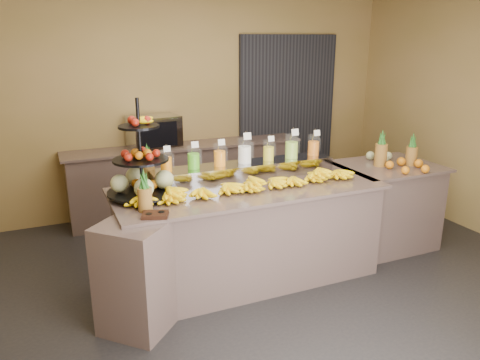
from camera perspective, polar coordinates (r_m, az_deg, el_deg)
ground at (r=4.46m, az=2.64°, el=-13.37°), size 6.00×6.00×0.00m
room_envelope at (r=4.66m, az=0.73°, el=12.33°), size 6.04×5.02×2.82m
buffet_counter at (r=4.41m, az=-0.13°, el=-6.89°), size 2.75×1.25×0.93m
right_counter at (r=5.45m, az=17.10°, el=-2.95°), size 1.08×0.88×0.93m
back_ledge at (r=6.21m, az=-6.46°, el=0.13°), size 3.10×0.55×0.93m
pitcher_tray at (r=4.58m, az=0.56°, el=1.18°), size 1.85×0.30×0.15m
juice_pitcher_orange_a at (r=4.29m, az=-8.99°, el=2.14°), size 0.11×0.11×0.26m
juice_pitcher_green at (r=4.36m, az=-5.69°, el=2.58°), size 0.12×0.12×0.28m
juice_pitcher_orange_b at (r=4.44m, az=-2.50°, el=2.92°), size 0.12×0.12×0.28m
juice_pitcher_milk at (r=4.54m, az=0.57°, el=3.42°), size 0.13×0.14×0.32m
juice_pitcher_lemon at (r=4.65m, az=3.50°, el=3.48°), size 0.11×0.11×0.27m
juice_pitcher_lime at (r=4.77m, az=6.30°, el=3.96°), size 0.13×0.14×0.32m
juice_pitcher_orange_c at (r=4.90m, az=8.94°, el=4.08°), size 0.12×0.12×0.29m
banana_heap at (r=4.22m, az=1.05°, el=-0.32°), size 2.15×0.19×0.18m
fruit_stand at (r=4.08m, az=-11.37°, el=0.96°), size 0.63×0.63×0.85m
condiment_caddy at (r=3.66m, az=-10.30°, el=-4.20°), size 0.24×0.21×0.03m
pineapple_left_a at (r=3.76m, az=-11.53°, el=-1.90°), size 0.11×0.11×0.35m
pineapple_left_b at (r=4.44m, az=-11.15°, el=1.30°), size 0.13×0.13×0.40m
right_fruit_pile at (r=5.22m, az=19.03°, el=2.22°), size 0.46×0.44×0.24m
oven_warmer at (r=5.95m, az=-10.45°, el=5.81°), size 0.65×0.49×0.40m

